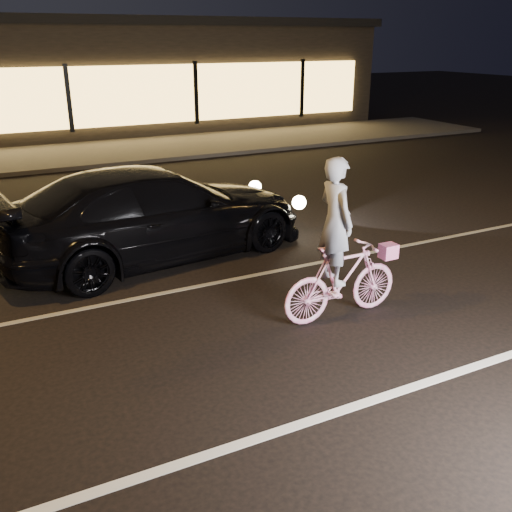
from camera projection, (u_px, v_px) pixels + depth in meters
ground at (292, 338)px, 7.07m from camera, size 90.00×90.00×0.00m
lane_stripe_near at (365, 403)px, 5.82m from camera, size 60.00×0.12×0.01m
lane_stripe_far at (226, 281)px, 8.74m from camera, size 60.00×0.10×0.01m
sidewalk at (84, 154)px, 17.89m from camera, size 30.00×4.00×0.12m
storefront at (48, 74)px, 22.12m from camera, size 25.40×8.42×4.20m
cyclist at (340, 263)px, 7.35m from camera, size 1.72×0.59×2.17m
sedan at (155, 213)px, 9.47m from camera, size 5.50×2.88×1.52m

